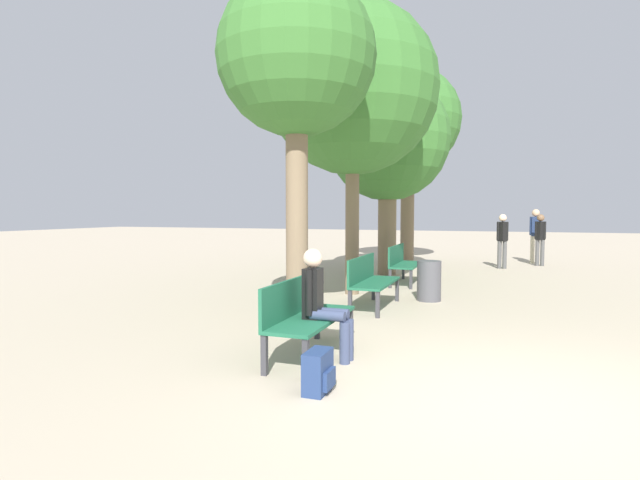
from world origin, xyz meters
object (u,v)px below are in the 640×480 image
tree_row_2 (388,140)px  pedestrian_mid (540,236)px  backpack (318,372)px  pedestrian_near (502,237)px  tree_row_3 (408,121)px  pedestrian_far (535,232)px  person_seated (322,300)px  tree_row_1 (353,90)px  bench_row_2 (403,261)px  bench_row_1 (370,278)px  tree_row_0 (297,60)px  bench_row_0 (304,312)px  trash_bin (429,281)px

tree_row_2 → pedestrian_mid: 6.08m
backpack → pedestrian_near: size_ratio=0.24×
tree_row_2 → tree_row_3: bearing=90.0°
tree_row_2 → pedestrian_far: bearing=49.2°
person_seated → pedestrian_mid: size_ratio=0.79×
tree_row_1 → person_seated: size_ratio=4.63×
bench_row_2 → backpack: size_ratio=4.24×
tree_row_1 → bench_row_2: bearing=68.4°
pedestrian_mid → pedestrian_near: bearing=-132.6°
tree_row_3 → tree_row_2: bearing=-90.0°
backpack → bench_row_1: bearing=97.7°
tree_row_2 → pedestrian_far: 6.53m
tree_row_0 → backpack: size_ratio=13.04×
bench_row_0 → trash_bin: bench_row_0 is taller
pedestrian_mid → person_seated: bearing=-104.9°
pedestrian_far → pedestrian_near: bearing=-116.6°
person_seated → backpack: size_ratio=3.23×
backpack → pedestrian_far: pedestrian_far is taller
tree_row_1 → bench_row_1: bearing=-61.8°
pedestrian_near → pedestrian_mid: 1.64m
tree_row_3 → bench_row_1: bearing=-84.7°
bench_row_0 → pedestrian_mid: 11.97m
tree_row_0 → tree_row_1: (0.00, 2.94, 0.24)m
tree_row_2 → bench_row_0: bearing=-84.8°
trash_bin → person_seated: bearing=-98.6°
pedestrian_mid → pedestrian_far: (-0.09, 0.82, 0.09)m
tree_row_0 → tree_row_2: bearing=90.0°
tree_row_0 → pedestrian_far: (3.93, 10.82, -2.89)m
bench_row_2 → tree_row_0: 5.86m
bench_row_0 → backpack: 1.24m
person_seated → trash_bin: (0.64, 4.23, -0.30)m
tree_row_2 → backpack: bearing=-81.8°
person_seated → pedestrian_mid: (3.06, 11.55, 0.24)m
bench_row_0 → pedestrian_near: pedestrian_near is taller
tree_row_1 → backpack: 6.89m
tree_row_3 → tree_row_0: bearing=-90.0°
bench_row_1 → tree_row_0: tree_row_0 is taller
pedestrian_far → bench_row_1: bearing=-109.3°
pedestrian_mid → tree_row_0: bearing=-111.9°
person_seated → pedestrian_mid: bearing=75.1°
bench_row_0 → person_seated: bearing=-12.7°
bench_row_0 → tree_row_2: tree_row_2 is taller
bench_row_1 → tree_row_3: 8.75m
pedestrian_mid → bench_row_1: bearing=-111.5°
bench_row_2 → bench_row_0: bearing=-90.0°
bench_row_1 → pedestrian_mid: bearing=68.5°
bench_row_0 → backpack: (0.57, -1.05, -0.33)m
bench_row_2 → tree_row_3: 6.18m
bench_row_0 → bench_row_2: (0.00, 6.23, 0.00)m
tree_row_2 → backpack: size_ratio=13.34×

